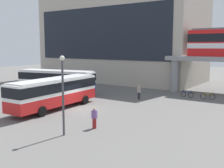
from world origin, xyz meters
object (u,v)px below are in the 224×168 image
bicycle_orange (208,96)px  pedestrian_near_building (94,119)px  station_building (122,39)px  bicycle_blue (187,94)px  bus_main (55,90)px  bus_secondary (56,79)px  pedestrian_walking_across (139,93)px

bicycle_orange → pedestrian_near_building: 18.02m
pedestrian_near_building → bicycle_orange: bearing=77.0°
station_building → pedestrian_near_building: station_building is taller
bicycle_orange → station_building: bearing=150.3°
pedestrian_near_building → bicycle_blue: bearing=85.3°
bicycle_orange → bicycle_blue: size_ratio=0.95×
bus_main → bus_secondary: (-6.95, 6.99, 0.00)m
station_building → bus_main: station_building is taller
bus_secondary → bicycle_blue: (16.09, 7.34, -1.63)m
station_building → bicycle_blue: station_building is taller
bus_main → pedestrian_walking_across: 10.75m
station_building → bus_secondary: station_building is taller
pedestrian_near_building → pedestrian_walking_across: (-3.01, 12.77, 0.04)m
bus_secondary → bicycle_orange: size_ratio=6.70×
station_building → pedestrian_walking_across: (12.67, -16.03, -7.07)m
bicycle_orange → pedestrian_walking_across: 8.55m
bus_secondary → pedestrian_near_building: bus_secondary is taller
bus_main → pedestrian_walking_across: size_ratio=6.29×
pedestrian_near_building → pedestrian_walking_across: pedestrian_walking_across is taller
station_building → pedestrian_walking_across: 21.62m
pedestrian_walking_across → pedestrian_near_building: bearing=-76.8°
bus_secondary → bicycle_orange: bearing=21.5°
bus_main → bicycle_orange: bearing=50.7°
bus_main → bicycle_blue: bus_main is taller
bus_secondary → pedestrian_near_building: size_ratio=6.67×
bicycle_blue → pedestrian_walking_across: 6.51m
bus_main → bicycle_blue: size_ratio=6.27×
bicycle_orange → pedestrian_walking_across: pedestrian_walking_across is taller
station_building → pedestrian_near_building: 33.55m
bus_main → bicycle_blue: (9.14, 14.33, -1.63)m
station_building → pedestrian_near_building: (15.67, -28.80, -7.11)m
bicycle_orange → pedestrian_walking_across: size_ratio=0.95×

